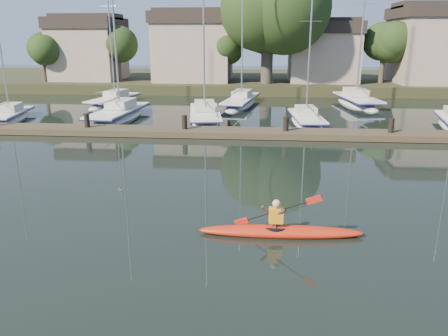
# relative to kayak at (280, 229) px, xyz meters

# --- Properties ---
(ground) EXTENTS (160.00, 160.00, 0.00)m
(ground) POSITION_rel_kayak_xyz_m (-2.19, -0.56, -0.19)
(ground) COLOR black
(ground) RESTS_ON ground
(kayak) EXTENTS (4.93, 0.96, 1.57)m
(kayak) POSITION_rel_kayak_xyz_m (0.00, 0.00, 0.00)
(kayak) COLOR #B63D0E
(kayak) RESTS_ON ground
(dock) EXTENTS (34.00, 2.00, 1.80)m
(dock) POSITION_rel_kayak_xyz_m (-2.19, 13.44, 0.01)
(dock) COLOR #4B3F2B
(dock) RESTS_ON ground
(sailboat_0) EXTENTS (3.05, 6.97, 10.69)m
(sailboat_0) POSITION_rel_kayak_xyz_m (-18.57, 17.47, -0.37)
(sailboat_0) COLOR white
(sailboat_0) RESTS_ON ground
(sailboat_1) EXTENTS (2.93, 9.28, 14.93)m
(sailboat_1) POSITION_rel_kayak_xyz_m (-10.93, 18.66, -0.39)
(sailboat_1) COLOR white
(sailboat_1) RESTS_ON ground
(sailboat_2) EXTENTS (3.51, 9.37, 15.14)m
(sailboat_2) POSITION_rel_kayak_xyz_m (-4.64, 18.68, -0.38)
(sailboat_2) COLOR white
(sailboat_2) RESTS_ON ground
(sailboat_3) EXTENTS (2.45, 7.28, 11.53)m
(sailboat_3) POSITION_rel_kayak_xyz_m (2.45, 17.99, -0.36)
(sailboat_3) COLOR white
(sailboat_3) RESTS_ON ground
(sailboat_5) EXTENTS (3.42, 8.67, 14.00)m
(sailboat_5) POSITION_rel_kayak_xyz_m (-13.69, 25.79, -0.36)
(sailboat_5) COLOR white
(sailboat_5) RESTS_ON ground
(sailboat_6) EXTENTS (3.52, 9.99, 15.57)m
(sailboat_6) POSITION_rel_kayak_xyz_m (-2.44, 26.09, -0.37)
(sailboat_6) COLOR white
(sailboat_6) RESTS_ON ground
(sailboat_7) EXTENTS (3.51, 9.18, 14.43)m
(sailboat_7) POSITION_rel_kayak_xyz_m (7.66, 27.05, -0.40)
(sailboat_7) COLOR white
(sailboat_7) RESTS_ON ground
(shore) EXTENTS (90.00, 25.25, 12.75)m
(shore) POSITION_rel_kayak_xyz_m (-0.58, 39.73, 3.04)
(shore) COLOR #253319
(shore) RESTS_ON ground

